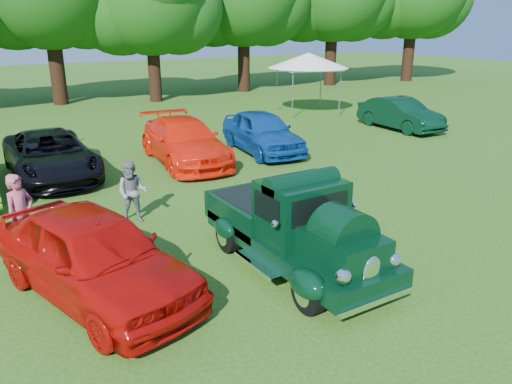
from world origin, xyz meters
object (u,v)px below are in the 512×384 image
spectator_pink (21,216)px  spectator_grey (132,192)px  back_car_black (51,155)px  red_convertible (94,255)px  back_car_blue (262,132)px  canopy_tent (308,61)px  hero_pickup (294,228)px  back_car_orange (184,141)px  back_car_green (400,114)px

spectator_pink → spectator_grey: 2.69m
back_car_black → spectator_grey: bearing=-78.1°
red_convertible → back_car_blue: 11.26m
red_convertible → spectator_pink: (-0.86, 2.52, 0.09)m
spectator_grey → canopy_tent: 17.16m
hero_pickup → canopy_tent: size_ratio=0.89×
back_car_orange → spectator_pink: size_ratio=2.94×
back_car_blue → spectator_grey: bearing=-138.9°
hero_pickup → back_car_orange: size_ratio=0.90×
red_convertible → spectator_grey: 3.62m
spectator_grey → canopy_tent: bearing=70.9°
back_car_black → spectator_grey: size_ratio=3.40×
back_car_green → canopy_tent: bearing=103.1°
red_convertible → back_car_green: red_convertible is taller
spectator_pink → hero_pickup: bearing=-70.1°
hero_pickup → back_car_orange: bearing=80.7°
back_car_green → red_convertible: bearing=-151.1°
back_car_orange → spectator_grey: size_ratio=3.41×
back_car_blue → back_car_green: (7.85, 0.31, -0.06)m
canopy_tent → back_car_blue: bearing=-138.1°
back_car_green → canopy_tent: canopy_tent is taller
hero_pickup → spectator_pink: (-4.62, 3.40, 0.09)m
back_car_black → spectator_pink: (-1.62, -5.76, 0.17)m
back_car_orange → spectator_grey: spectator_grey is taller
back_car_green → spectator_pink: (-17.05, -5.35, 0.18)m
back_car_green → spectator_pink: bearing=-159.6°
back_car_blue → canopy_tent: (6.81, 6.12, 2.04)m
back_car_black → hero_pickup: bearing=-70.9°
spectator_pink → canopy_tent: 19.61m
red_convertible → spectator_grey: red_convertible is taller
back_car_black → back_car_orange: back_car_orange is taller
back_car_green → spectator_pink: 17.87m
back_car_orange → back_car_blue: (3.18, -0.14, 0.02)m
red_convertible → spectator_pink: size_ratio=2.63×
hero_pickup → back_car_green: size_ratio=1.08×
back_car_black → spectator_pink: spectator_pink is taller
back_car_orange → spectator_grey: (-3.41, -4.53, 0.01)m
hero_pickup → back_car_blue: size_ratio=1.03×
back_car_blue → back_car_black: bearing=-178.0°
back_car_green → back_car_orange: bearing=-176.1°
hero_pickup → spectator_grey: 4.52m
back_car_green → hero_pickup: bearing=-141.9°
back_car_blue → canopy_tent: 9.38m
back_car_green → spectator_grey: size_ratio=2.84×
back_car_blue → spectator_grey: back_car_blue is taller
canopy_tent → spectator_grey: bearing=-141.9°
canopy_tent → back_car_orange: bearing=-149.1°
hero_pickup → back_car_black: size_ratio=0.91×
back_car_orange → back_car_green: bearing=6.6°
back_car_black → back_car_green: 15.44m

